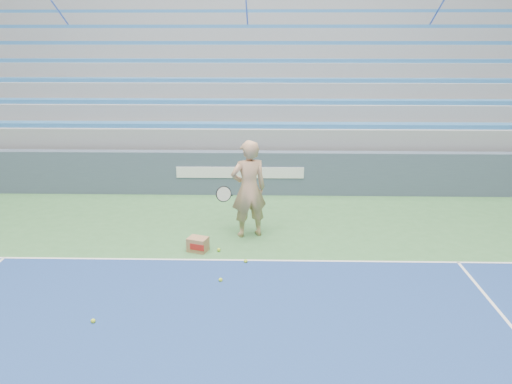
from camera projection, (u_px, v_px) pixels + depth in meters
The scene contains 8 objects.
sponsor_barrier at pixel (240, 173), 12.66m from camera, with size 30.00×0.32×1.10m.
bleachers at pixel (248, 80), 17.56m from camera, with size 31.00×9.15×7.30m.
tennis_player at pixel (249, 189), 9.86m from camera, with size 1.02×0.95×1.97m.
ball_box at pixel (198, 244), 9.38m from camera, with size 0.43×0.38×0.27m.
tennis_ball_0 at pixel (93, 321), 7.05m from camera, with size 0.07×0.07×0.07m, color #BFDC2D.
tennis_ball_1 at pixel (219, 250), 9.38m from camera, with size 0.07×0.07×0.07m, color #BFDC2D.
tennis_ball_2 at pixel (246, 261), 8.92m from camera, with size 0.07×0.07×0.07m, color #BFDC2D.
tennis_ball_3 at pixel (221, 280), 8.24m from camera, with size 0.07×0.07×0.07m, color #BFDC2D.
Camera 1 is at (0.68, 3.68, 3.91)m, focal length 35.00 mm.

